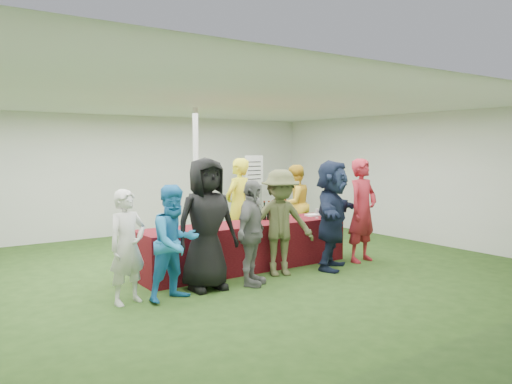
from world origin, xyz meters
TOP-DOWN VIEW (x-y plane):
  - ground at (0.00, 0.00)m, footprint 60.00×60.00m
  - tent at (0.50, 1.20)m, footprint 10.00×10.00m
  - serving_table at (0.65, -0.23)m, footprint 3.60×0.80m
  - wine_bottles at (1.27, -0.09)m, footprint 0.72×0.12m
  - wine_glasses at (0.17, -0.50)m, footprint 2.82×0.16m
  - water_bottle at (0.69, -0.15)m, footprint 0.07×0.07m
  - bar_towel at (2.14, -0.18)m, footprint 0.25×0.18m
  - dump_bucket at (2.28, -0.45)m, footprint 0.26×0.26m
  - wine_list_sign at (2.81, 2.68)m, footprint 0.50×0.03m
  - staff_pourer at (1.19, 0.85)m, footprint 0.77×0.66m
  - staff_back at (2.69, 1.04)m, footprint 0.86×0.70m
  - customer_0 at (-1.59, -0.91)m, footprint 0.60×0.48m
  - customer_1 at (-1.02, -1.10)m, footprint 0.83×0.71m
  - customer_2 at (-0.45, -0.91)m, footprint 0.92×0.62m
  - customer_3 at (0.17, -1.10)m, footprint 0.94×0.83m
  - customer_4 at (0.85, -0.89)m, footprint 1.20×0.91m
  - customer_5 at (1.80, -1.02)m, footprint 1.64×1.40m
  - customer_6 at (2.61, -0.93)m, footprint 0.71×0.52m

SIDE VIEW (x-z plane):
  - ground at x=0.00m, z-range 0.00..0.00m
  - serving_table at x=0.65m, z-range 0.00..0.75m
  - customer_0 at x=-1.59m, z-range 0.00..1.45m
  - customer_1 at x=-1.02m, z-range 0.00..1.50m
  - customer_3 at x=0.17m, z-range 0.00..1.52m
  - bar_towel at x=2.14m, z-range 0.75..0.78m
  - staff_back at x=2.69m, z-range 0.00..1.63m
  - customer_4 at x=0.85m, z-range 0.00..1.64m
  - dump_bucket at x=2.28m, z-range 0.75..0.93m
  - water_bottle at x=0.69m, z-range 0.74..0.97m
  - wine_glasses at x=0.17m, z-range 0.78..0.94m
  - wine_bottles at x=1.27m, z-range 0.71..1.03m
  - customer_5 at x=1.80m, z-range 0.00..1.78m
  - staff_pourer at x=1.19m, z-range 0.00..1.78m
  - customer_6 at x=2.61m, z-range 0.00..1.79m
  - customer_2 at x=-0.45m, z-range 0.00..1.84m
  - wine_list_sign at x=2.81m, z-range 0.42..2.22m
  - tent at x=0.50m, z-range -3.65..6.35m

